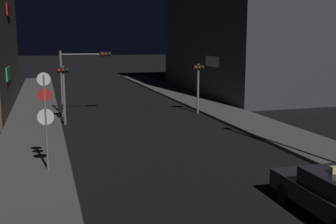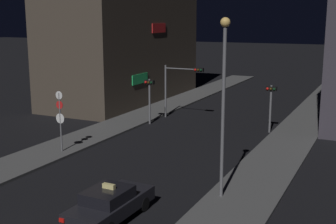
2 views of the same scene
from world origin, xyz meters
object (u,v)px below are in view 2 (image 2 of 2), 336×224
object	(u,v)px
sign_pole_left	(60,116)
traffic_light_left_kerb	(149,92)
taxi	(110,203)
traffic_light_overhead	(180,80)
street_lamp_near_block	(224,88)
traffic_light_right_kerb	(271,99)

from	to	relation	value
sign_pole_left	traffic_light_left_kerb	bearing A→B (deg)	83.29
taxi	traffic_light_overhead	size ratio (longest dim) A/B	1.00
traffic_light_left_kerb	taxi	bearing A→B (deg)	-67.23
traffic_light_overhead	taxi	bearing A→B (deg)	-74.15
taxi	traffic_light_left_kerb	size ratio (longest dim) A/B	1.23
taxi	traffic_light_left_kerb	bearing A→B (deg)	112.77
traffic_light_overhead	street_lamp_near_block	bearing A→B (deg)	-59.44
taxi	traffic_light_overhead	world-z (taller)	traffic_light_overhead
traffic_light_overhead	sign_pole_left	size ratio (longest dim) A/B	1.18
traffic_light_right_kerb	traffic_light_overhead	bearing A→B (deg)	169.51
traffic_light_left_kerb	sign_pole_left	size ratio (longest dim) A/B	0.96
traffic_light_left_kerb	sign_pole_left	bearing A→B (deg)	-96.71
traffic_light_left_kerb	traffic_light_right_kerb	xyz separation A→B (m)	(9.39, 1.44, -0.06)
traffic_light_right_kerb	street_lamp_near_block	bearing A→B (deg)	-85.98
traffic_light_overhead	traffic_light_right_kerb	size ratio (longest dim) A/B	1.26
traffic_light_overhead	street_lamp_near_block	size ratio (longest dim) A/B	0.55
taxi	traffic_light_right_kerb	size ratio (longest dim) A/B	1.26
traffic_light_overhead	traffic_light_left_kerb	world-z (taller)	traffic_light_overhead
traffic_light_left_kerb	sign_pole_left	xyz separation A→B (m)	(-1.13, -9.63, -0.22)
traffic_light_right_kerb	sign_pole_left	world-z (taller)	sign_pole_left
traffic_light_overhead	traffic_light_right_kerb	bearing A→B (deg)	-10.49
taxi	street_lamp_near_block	distance (m)	7.08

